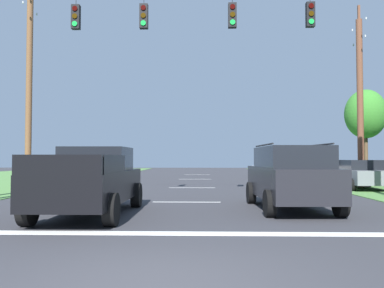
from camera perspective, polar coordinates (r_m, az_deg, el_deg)
ground_plane at (r=5.31m, az=-5.38°, el=-19.88°), size 120.00×120.00×0.00m
stop_bar_stripe at (r=8.64m, az=-2.52°, el=-12.86°), size 13.68×0.45×0.01m
lane_dash_0 at (r=14.57m, az=-0.79°, el=-8.43°), size 2.50×0.15×0.01m
lane_dash_1 at (r=21.47m, az=-0.00°, el=-6.37°), size 2.50×0.15×0.01m
lane_dash_2 at (r=30.02m, az=0.47°, el=-5.13°), size 2.50×0.15×0.01m
lane_dash_3 at (r=38.11m, az=0.72°, el=-4.48°), size 2.50×0.15×0.01m
overhead_signal_span at (r=15.30m, az=-0.81°, el=9.48°), size 16.96×0.31×8.30m
pickup_truck at (r=11.65m, az=-14.35°, el=-5.22°), size 2.31×5.42×1.95m
suv_black at (r=12.77m, az=14.08°, el=-4.52°), size 2.35×4.86×2.05m
distant_car_crossing_white at (r=31.52m, az=12.72°, el=-3.51°), size 4.37×2.17×1.52m
distant_car_oncoming at (r=22.19m, az=23.30°, el=-4.03°), size 2.14×4.36×1.52m
distant_car_far_parked at (r=33.76m, az=-12.39°, el=-3.41°), size 2.04×4.31×1.52m
utility_pole_mid_right at (r=23.48m, az=23.26°, el=6.06°), size 0.34×1.99×10.06m
utility_pole_near_left at (r=22.75m, az=-22.61°, el=8.26°), size 0.32×1.73×11.39m
tree_roadside_left at (r=31.28m, az=23.92°, el=3.97°), size 2.93×2.93×6.61m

